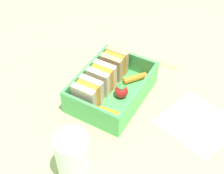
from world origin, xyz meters
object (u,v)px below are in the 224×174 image
sandwich_left (88,94)px  strawberry_far_left (122,90)px  carrot_stick_far_left (111,112)px  folded_napkin (197,123)px  sandwich_center_left (102,78)px  carrot_stick_left (135,78)px  drinking_glass (73,158)px  sandwich_center (114,64)px  chopstick_pair (140,56)px

sandwich_left → strawberry_far_left: sandwich_left is taller
carrot_stick_far_left → folded_napkin: bearing=-64.6°
sandwich_center_left → sandwich_left: bearing=180.0°
sandwich_center_left → folded_napkin: 20.28cm
sandwich_center_left → carrot_stick_far_left: bearing=-134.6°
carrot_stick_left → drinking_glass: (-23.87, -1.26, 3.10)cm
sandwich_center → strawberry_far_left: size_ratio=1.67×
carrot_stick_left → carrot_stick_far_left: bearing=-178.0°
sandwich_center_left → drinking_glass: (-18.44, -6.10, 1.02)cm
strawberry_far_left → folded_napkin: strawberry_far_left is taller
carrot_stick_far_left → chopstick_pair: bearing=9.9°
sandwich_left → drinking_glass: 14.72cm
carrot_stick_left → drinking_glass: bearing=-177.0°
strawberry_far_left → drinking_glass: (-18.80, -1.58, 2.30)cm
carrot_stick_far_left → carrot_stick_left: bearing=2.0°
carrot_stick_far_left → folded_napkin: 16.29cm
carrot_stick_left → chopstick_pair: bearing=18.9°
carrot_stick_left → folded_napkin: 15.52cm
sandwich_left → strawberry_far_left: 7.18cm
sandwich_left → carrot_stick_far_left: (-0.05, -5.20, -2.19)cm
sandwich_center → drinking_glass: size_ratio=0.55×
folded_napkin → carrot_stick_left: bearing=76.5°
carrot_stick_left → chopstick_pair: size_ratio=0.28×
strawberry_far_left → sandwich_center_left: bearing=94.6°
sandwich_left → sandwich_center_left: (5.07, 0.00, 0.00)cm
carrot_stick_far_left → chopstick_pair: size_ratio=0.28×
sandwich_center_left → carrot_stick_left: bearing=-41.7°
sandwich_center → folded_napkin: 20.45cm
sandwich_center → strawberry_far_left: bearing=-136.2°
sandwich_left → drinking_glass: bearing=-155.5°
drinking_glass → strawberry_far_left: bearing=4.8°
sandwich_left → strawberry_far_left: size_ratio=1.67×
strawberry_far_left → carrot_stick_left: (5.07, -0.33, -0.81)cm
sandwich_center → carrot_stick_far_left: (-10.19, -5.20, -2.19)cm
sandwich_center_left → carrot_stick_far_left: 7.62cm
chopstick_pair → folded_napkin: 21.87cm
drinking_glass → carrot_stick_left: bearing=3.0°
strawberry_far_left → folded_napkin: (1.48, -15.33, -2.47)cm
sandwich_left → sandwich_center_left: 5.07cm
sandwich_center → carrot_stick_left: sandwich_center is taller
sandwich_left → carrot_stick_far_left: size_ratio=1.07×
carrot_stick_left → chopstick_pair: (8.81, 3.02, -1.51)cm
chopstick_pair → carrot_stick_left: bearing=-161.1°
carrot_stick_left → chopstick_pair: carrot_stick_left is taller
sandwich_center → carrot_stick_left: (0.36, -4.84, -2.09)cm
sandwich_left → strawberry_far_left: (5.43, -4.51, -1.28)cm
sandwich_left → carrot_stick_far_left: bearing=-90.5°
chopstick_pair → drinking_glass: (-32.68, -4.27, 4.61)cm
sandwich_center_left → carrot_stick_left: sandwich_center_left is taller
sandwich_center → drinking_glass: (-23.51, -6.10, 1.02)cm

